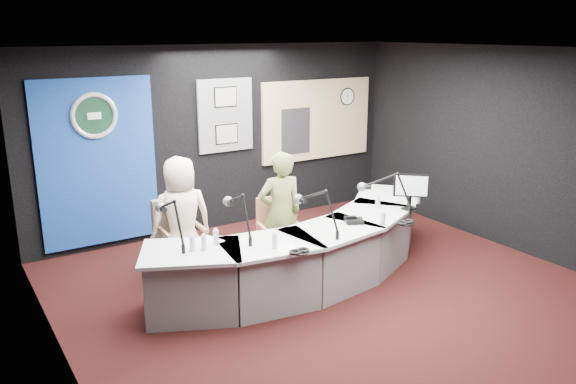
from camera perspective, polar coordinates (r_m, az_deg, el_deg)
ground at (r=6.89m, az=5.04°, el=-10.14°), size 6.00×6.00×0.00m
ceiling at (r=6.21m, az=5.68°, el=13.81°), size 6.00×6.00×0.02m
wall_back at (r=8.92m, az=-6.51°, el=5.29°), size 6.00×0.02×2.80m
wall_left at (r=5.22m, az=-21.85°, el=-3.30°), size 0.02×6.00×2.80m
wall_right at (r=8.54m, az=21.58°, el=3.82°), size 0.02×6.00×2.80m
broadcast_desk at (r=7.12m, az=2.11°, el=-5.91°), size 4.50×1.90×0.75m
backdrop_panel at (r=8.29m, az=-18.28°, el=2.74°), size 1.60×0.05×2.30m
agency_seal at (r=8.14m, az=-18.60°, el=7.15°), size 0.63×0.07×0.63m
seal_center at (r=8.14m, az=-18.61°, el=7.15°), size 0.48×0.01×0.48m
pinboard at (r=8.85m, az=-6.20°, el=7.52°), size 0.90×0.04×1.10m
framed_photo_upper at (r=8.79m, az=-6.17°, el=9.31°), size 0.34×0.02×0.27m
framed_photo_lower at (r=8.87m, az=-6.06°, el=5.71°), size 0.34×0.02×0.27m
booth_window_frame at (r=9.74m, az=2.90°, el=7.15°), size 2.12×0.06×1.32m
booth_glow at (r=9.73m, az=2.93°, el=7.15°), size 2.00×0.02×1.20m
equipment_rack at (r=9.49m, az=0.76°, el=6.03°), size 0.55×0.02×0.75m
wall_clock at (r=10.03m, az=5.87°, el=9.35°), size 0.28×0.01×0.28m
armchair_left at (r=7.29m, az=-10.38°, el=-4.51°), size 0.60×0.60×1.02m
armchair_right at (r=7.30m, az=-0.76°, el=-4.73°), size 0.59×0.59×0.89m
draped_jacket at (r=7.46m, az=-11.37°, el=-3.19°), size 0.50×0.12×0.70m
person_man at (r=7.20m, az=-10.48°, el=-2.57°), size 0.80×0.56×1.54m
person_woman at (r=7.19m, az=-0.77°, el=-2.16°), size 0.63×0.47×1.58m
computer_monitor at (r=7.59m, az=11.97°, el=0.64°), size 0.36×0.33×0.32m
desk_phone at (r=7.02m, az=6.56°, el=-2.86°), size 0.26×0.24×0.05m
headphones_near at (r=7.09m, az=11.53°, el=-2.95°), size 0.22×0.22×0.04m
headphones_far at (r=6.06m, az=1.13°, el=-5.87°), size 0.20×0.20×0.03m
paper_stack at (r=6.47m, az=-7.77°, el=-4.75°), size 0.28×0.34×0.00m
notepad at (r=6.19m, az=-0.20°, el=-5.58°), size 0.30×0.32×0.00m
boom_mic_a at (r=6.33m, az=-11.48°, el=-2.54°), size 0.16×0.74×0.60m
boom_mic_b at (r=6.44m, az=-4.91°, el=-1.96°), size 0.17×0.74×0.60m
boom_mic_c at (r=6.56m, az=2.91°, el=-1.58°), size 0.25×0.73×0.60m
boom_mic_d at (r=7.37m, az=9.69°, el=0.15°), size 0.62×0.48×0.60m
water_bottles at (r=6.80m, az=3.85°, el=-2.84°), size 3.31×0.61×0.18m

